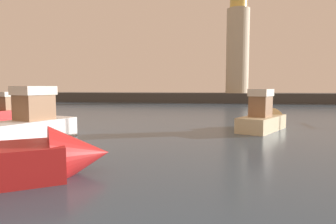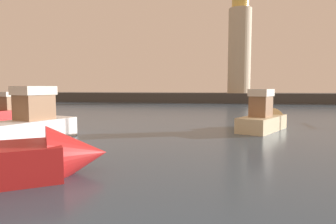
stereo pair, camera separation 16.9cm
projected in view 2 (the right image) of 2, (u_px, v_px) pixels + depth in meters
name	position (u px, v px, depth m)	size (l,w,h in m)	color
ground_plane	(198.00, 116.00, 28.04)	(220.00, 220.00, 0.00)	#384C60
breakwater	(207.00, 98.00, 53.91)	(96.35, 6.98, 1.72)	#423F3D
lighthouse	(240.00, 45.00, 52.16)	(4.03, 4.03, 18.23)	beige
motorboat_0	(24.00, 110.00, 26.50)	(3.05, 6.31, 2.70)	#B21E1E
motorboat_3	(267.00, 118.00, 19.54)	(4.30, 5.94, 3.05)	beige
motorboat_4	(12.00, 127.00, 14.50)	(3.89, 6.99, 3.21)	white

